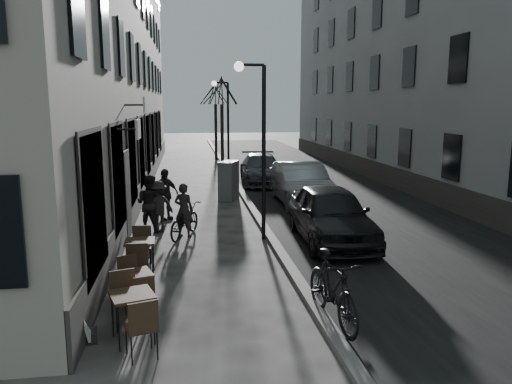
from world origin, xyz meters
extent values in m
plane|color=#3B3836|center=(0.00, 0.00, 0.00)|extent=(120.00, 120.00, 0.00)
cube|color=black|center=(3.85, 16.00, 0.00)|extent=(7.30, 60.00, 0.00)
cube|color=slate|center=(0.20, 16.00, 0.06)|extent=(0.25, 60.00, 0.12)
cube|color=#A29688|center=(-6.00, 16.50, 8.00)|extent=(4.00, 35.00, 16.00)
cube|color=gray|center=(9.50, 16.50, 8.00)|extent=(4.00, 35.00, 16.00)
cylinder|color=black|center=(0.00, 6.00, 2.50)|extent=(0.12, 0.12, 5.00)
cylinder|color=black|center=(-0.35, 6.00, 5.00)|extent=(0.70, 0.08, 0.08)
sphere|color=#FFF2CC|center=(-0.70, 6.00, 4.95)|extent=(0.28, 0.28, 0.28)
cylinder|color=black|center=(0.00, 18.00, 2.50)|extent=(0.12, 0.12, 5.00)
cylinder|color=black|center=(-0.35, 18.00, 5.00)|extent=(0.70, 0.08, 0.08)
sphere|color=#FFF2CC|center=(-0.70, 18.00, 4.95)|extent=(0.28, 0.28, 0.28)
cylinder|color=black|center=(-0.10, 21.00, 1.95)|extent=(0.20, 0.20, 3.90)
cylinder|color=black|center=(-0.10, 27.00, 1.95)|extent=(0.20, 0.20, 3.90)
cube|color=#302215|center=(-3.16, -0.02, 0.82)|extent=(0.86, 0.86, 0.04)
cylinder|color=black|center=(-3.34, -0.38, 0.40)|extent=(0.03, 0.03, 0.79)
cylinder|color=black|center=(-2.79, -0.21, 0.40)|extent=(0.03, 0.03, 0.79)
cylinder|color=black|center=(-3.52, 0.16, 0.40)|extent=(0.03, 0.03, 0.79)
cylinder|color=black|center=(-2.97, 0.34, 0.40)|extent=(0.03, 0.03, 0.79)
cube|color=#302215|center=(-3.24, 1.36, 0.72)|extent=(0.75, 0.75, 0.04)
cylinder|color=black|center=(-3.40, 1.04, 0.35)|extent=(0.02, 0.02, 0.70)
cylinder|color=black|center=(-2.93, 1.20, 0.35)|extent=(0.02, 0.02, 0.70)
cylinder|color=black|center=(-3.56, 1.52, 0.35)|extent=(0.02, 0.02, 0.70)
cylinder|color=black|center=(-3.08, 1.68, 0.35)|extent=(0.02, 0.02, 0.70)
cube|color=#302215|center=(-3.32, 3.32, 0.81)|extent=(0.69, 0.69, 0.04)
cylinder|color=black|center=(-3.59, 3.03, 0.39)|extent=(0.03, 0.03, 0.78)
cylinder|color=black|center=(-3.03, 3.04, 0.39)|extent=(0.03, 0.03, 0.78)
cylinder|color=black|center=(-3.60, 3.59, 0.39)|extent=(0.03, 0.03, 0.78)
cylinder|color=black|center=(-3.04, 3.61, 0.39)|extent=(0.03, 0.03, 0.78)
cube|color=black|center=(-3.95, 0.21, 0.02)|extent=(0.42, 0.69, 0.04)
cube|color=white|center=(-4.03, 0.21, 0.57)|extent=(0.38, 0.68, 1.07)
cube|color=slate|center=(-0.50, 12.14, 0.81)|extent=(0.96, 1.22, 1.61)
imported|color=black|center=(-2.31, 6.58, 0.50)|extent=(1.38, 2.01, 1.00)
imported|color=#272522|center=(-2.31, 6.58, 0.82)|extent=(0.70, 0.60, 1.63)
imported|color=black|center=(-3.37, 7.36, 0.89)|extent=(1.08, 0.99, 1.79)
imported|color=#272522|center=(-3.10, 7.36, 0.80)|extent=(1.19, 1.04, 1.60)
imported|color=black|center=(-2.96, 8.96, 0.88)|extent=(1.11, 0.91, 1.76)
imported|color=black|center=(1.88, 5.48, 0.81)|extent=(2.04, 4.80, 1.62)
imported|color=gray|center=(2.25, 10.86, 0.83)|extent=(1.75, 5.01, 1.65)
imported|color=#373A41|center=(1.50, 16.35, 0.72)|extent=(2.34, 5.09, 1.44)
imported|color=black|center=(0.35, 0.18, 0.65)|extent=(0.86, 2.21, 1.29)
camera|label=1|loc=(-2.21, -8.08, 3.95)|focal=35.00mm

